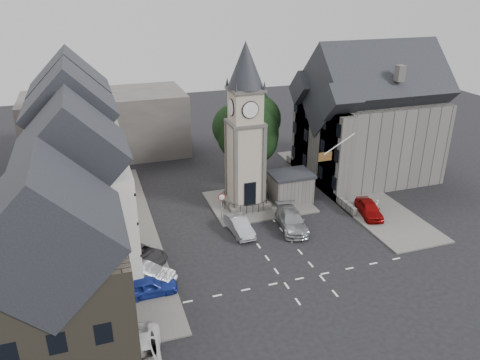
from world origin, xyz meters
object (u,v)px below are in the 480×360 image
object	(u,v)px
stone_shelter	(290,187)
pedestrian	(376,207)
car_east_red	(369,209)
car_west_blue	(149,287)
clock_tower	(245,129)

from	to	relation	value
stone_shelter	pedestrian	xyz separation A→B (m)	(6.70, -5.50, -0.77)
car_east_red	pedestrian	xyz separation A→B (m)	(0.84, 0.09, 0.02)
pedestrian	car_west_blue	bearing A→B (deg)	-15.42
clock_tower	pedestrian	size ratio (longest dim) A/B	10.48
clock_tower	stone_shelter	distance (m)	8.15
car_east_red	pedestrian	world-z (taller)	pedestrian
clock_tower	car_east_red	distance (m)	14.31
car_east_red	pedestrian	size ratio (longest dim) A/B	2.85
car_west_blue	car_east_red	bearing A→B (deg)	-76.54
stone_shelter	car_east_red	size ratio (longest dim) A/B	0.97
stone_shelter	car_east_red	distance (m)	8.14
car_west_blue	pedestrian	xyz separation A→B (m)	(23.00, 5.82, 0.06)
clock_tower	stone_shelter	xyz separation A→B (m)	(4.80, -0.49, -6.57)
pedestrian	clock_tower	bearing A→B (deg)	-57.13
car_east_red	stone_shelter	bearing A→B (deg)	149.12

